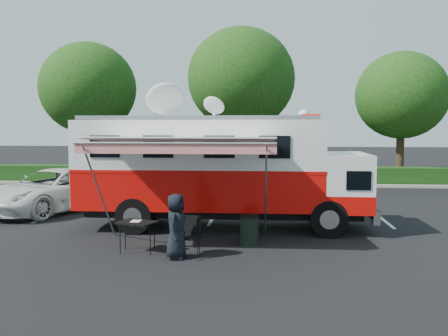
# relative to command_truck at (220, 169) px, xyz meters

# --- Properties ---
(ground_plane) EXTENTS (120.00, 120.00, 0.00)m
(ground_plane) POSITION_rel_command_truck_xyz_m (0.08, 0.00, -1.90)
(ground_plane) COLOR black
(ground_plane) RESTS_ON ground
(back_border) EXTENTS (60.00, 6.14, 8.87)m
(back_border) POSITION_rel_command_truck_xyz_m (1.22, 12.90, 3.10)
(back_border) COLOR #9E998E
(back_border) RESTS_ON ground_plane
(stall_lines) EXTENTS (24.12, 5.50, 0.01)m
(stall_lines) POSITION_rel_command_truck_xyz_m (-0.42, 3.00, -1.90)
(stall_lines) COLOR silver
(stall_lines) RESTS_ON ground_plane
(command_truck) EXTENTS (9.25, 2.55, 4.45)m
(command_truck) POSITION_rel_command_truck_xyz_m (0.00, 0.00, 0.00)
(command_truck) COLOR black
(command_truck) RESTS_ON ground_plane
(awning) EXTENTS (5.05, 2.61, 3.05)m
(awning) POSITION_rel_command_truck_xyz_m (-0.83, -2.64, 0.96)
(awning) COLOR white
(awning) RESTS_ON ground_plane
(white_suv) EXTENTS (4.89, 6.42, 1.62)m
(white_suv) POSITION_rel_command_truck_xyz_m (-6.65, 2.64, -1.90)
(white_suv) COLOR silver
(white_suv) RESTS_ON ground_plane
(person) EXTENTS (0.60, 0.85, 1.63)m
(person) POSITION_rel_command_truck_xyz_m (-0.78, -3.76, -1.90)
(person) COLOR black
(person) RESTS_ON ground_plane
(folding_table) EXTENTS (1.14, 0.98, 0.81)m
(folding_table) POSITION_rel_command_truck_xyz_m (-1.90, -3.22, -1.14)
(folding_table) COLOR black
(folding_table) RESTS_ON ground_plane
(folding_chair) EXTENTS (0.60, 0.63, 1.00)m
(folding_chair) POSITION_rel_command_truck_xyz_m (-0.45, -3.40, -1.31)
(folding_chair) COLOR black
(folding_chair) RESTS_ON ground_plane
(trash_bin) EXTENTS (0.56, 0.56, 0.83)m
(trash_bin) POSITION_rel_command_truck_xyz_m (1.00, -2.19, -1.48)
(trash_bin) COLOR black
(trash_bin) RESTS_ON ground_plane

